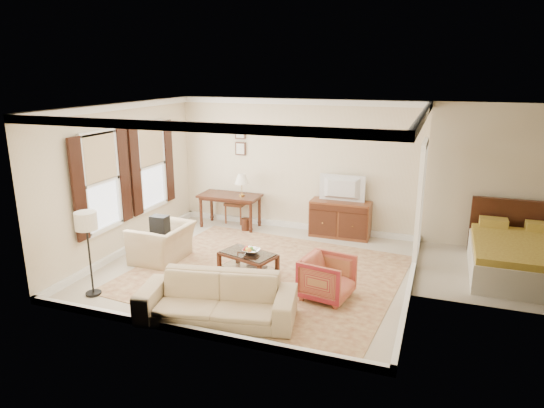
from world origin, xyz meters
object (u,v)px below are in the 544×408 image
Objects in this scene: writing_desk at (230,199)px; coffee_table at (248,258)px; tv at (342,180)px; sofa at (217,292)px; sideboard at (340,219)px; striped_armchair at (327,276)px; club_armchair at (162,237)px.

writing_desk is 1.27× the size of coffee_table.
tv is 4.33m from sofa.
sideboard reaches higher than striped_armchair.
writing_desk is 2.33m from club_armchair.
club_armchair is at bearing 40.38° from tv.
club_armchair is (-2.87, -2.44, -0.78)m from tv.
writing_desk is at bearing 120.88° from coffee_table.
writing_desk is at bearing -176.14° from sideboard.
tv reaches higher than writing_desk.
coffee_table is at bearing 88.58° from club_armchair.
sofa is at bearing 77.76° from tv.
sideboard is 2.78m from coffee_table.
tv is 1.23× the size of striped_armchair.
tv is 3.85m from club_armchair.
coffee_table is at bearing -113.13° from sideboard.
coffee_table is (1.42, -2.38, -0.34)m from writing_desk.
sideboard reaches higher than coffee_table.
striped_armchair is 0.34× the size of sofa.
sideboard is 1.69× the size of striped_armchair.
sideboard is (2.51, 0.17, -0.25)m from writing_desk.
striped_armchair is at bearing 98.25° from tv.
writing_desk is at bearing 3.41° from tv.
striped_armchair is at bearing -43.58° from writing_desk.
club_armchair reaches higher than sofa.
striped_armchair is (0.43, -2.97, -0.02)m from sideboard.
writing_desk is 1.08× the size of sideboard.
writing_desk is at bearing 100.92° from sofa.
sideboard is 3.00m from striped_armchair.
sofa is (-1.33, -1.20, 0.06)m from striped_armchair.
club_armchair is (-0.36, -2.29, -0.18)m from writing_desk.
club_armchair is (-3.30, 0.51, 0.09)m from striped_armchair.
club_armchair is at bearing 91.24° from striped_armchair.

